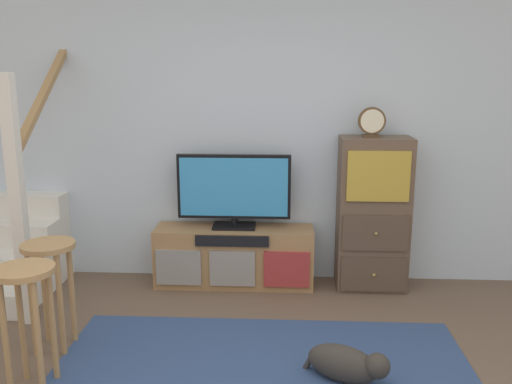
# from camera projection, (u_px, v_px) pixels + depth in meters

# --- Properties ---
(back_wall) EXTENTS (6.40, 0.12, 2.70)m
(back_wall) POSITION_uv_depth(u_px,v_px,m) (271.00, 126.00, 4.63)
(back_wall) COLOR silver
(back_wall) RESTS_ON ground_plane
(media_console) EXTENTS (1.35, 0.38, 0.50)m
(media_console) POSITION_uv_depth(u_px,v_px,m) (234.00, 256.00, 4.63)
(media_console) COLOR #997047
(media_console) RESTS_ON ground_plane
(television) EXTENTS (0.95, 0.22, 0.63)m
(television) POSITION_uv_depth(u_px,v_px,m) (234.00, 189.00, 4.52)
(television) COLOR black
(television) RESTS_ON media_console
(side_cabinet) EXTENTS (0.58, 0.38, 1.29)m
(side_cabinet) POSITION_uv_depth(u_px,v_px,m) (373.00, 214.00, 4.49)
(side_cabinet) COLOR brown
(side_cabinet) RESTS_ON ground_plane
(desk_clock) EXTENTS (0.22, 0.08, 0.24)m
(desk_clock) POSITION_uv_depth(u_px,v_px,m) (372.00, 122.00, 4.31)
(desk_clock) COLOR #4C3823
(desk_clock) RESTS_ON side_cabinet
(staircase) EXTENTS (1.00, 1.36, 2.20)m
(staircase) POSITION_uv_depth(u_px,v_px,m) (14.00, 239.00, 4.71)
(staircase) COLOR silver
(staircase) RESTS_ON ground_plane
(bar_stool_near) EXTENTS (0.34, 0.34, 0.74)m
(bar_stool_near) POSITION_uv_depth(u_px,v_px,m) (26.00, 300.00, 3.04)
(bar_stool_near) COLOR #A37A4C
(bar_stool_near) RESTS_ON ground_plane
(bar_stool_far) EXTENTS (0.34, 0.34, 0.73)m
(bar_stool_far) POSITION_uv_depth(u_px,v_px,m) (50.00, 271.00, 3.49)
(bar_stool_far) COLOR #A37A4C
(bar_stool_far) RESTS_ON ground_plane
(dog) EXTENTS (0.50, 0.38, 0.23)m
(dog) POSITION_uv_depth(u_px,v_px,m) (347.00, 364.00, 3.19)
(dog) COLOR #332D28
(dog) RESTS_ON ground_plane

